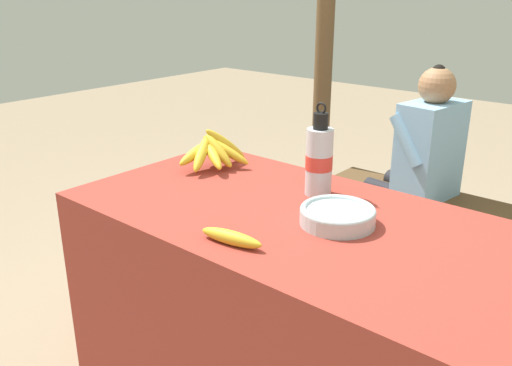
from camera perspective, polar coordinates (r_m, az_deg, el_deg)
The scene contains 8 objects.
market_counter at distance 1.87m, azimuth 4.21°, elevation -14.16°, with size 1.49×0.77×0.76m.
banana_bunch_ripe at distance 2.09m, azimuth -4.44°, elevation 3.46°, with size 0.20×0.30×0.16m.
serving_bowl at distance 1.62m, azimuth 8.59°, elevation -3.35°, with size 0.22×0.22×0.05m.
water_bottle at distance 1.81m, azimuth 6.66°, elevation 2.45°, with size 0.09×0.09×0.32m.
loose_banana_front at distance 1.49m, azimuth -2.63°, elevation -5.77°, with size 0.20×0.07×0.04m.
wooden_bench at distance 2.86m, azimuth 21.22°, elevation -3.53°, with size 1.48×0.32×0.42m.
seated_vendor at distance 2.83m, azimuth 16.91°, elevation 2.61°, with size 0.43×0.41×1.08m.
support_post_near at distance 3.22m, azimuth 7.24°, elevation 15.14°, with size 0.10×0.10×2.31m.
Camera 1 is at (0.89, -1.26, 1.43)m, focal length 38.00 mm.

